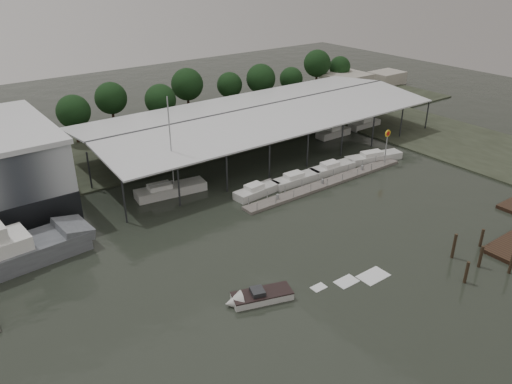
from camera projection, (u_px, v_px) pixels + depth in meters
ground at (292, 249)px, 54.41m from camera, size 200.00×200.00×0.00m
land_strip_far at (131, 143)px, 84.67m from camera, size 140.00×30.00×0.30m
land_strip_east at (453, 140)px, 85.89m from camera, size 20.00×60.00×0.30m
covered_boat_shed at (261, 110)px, 81.13m from camera, size 58.24×24.00×6.96m
floating_dock at (327, 183)px, 69.64m from camera, size 28.00×2.00×1.40m
shell_fuel_sign at (387, 140)px, 74.50m from camera, size 1.10×0.18×5.55m
distant_commercial_buildings at (359, 81)px, 117.73m from camera, size 22.00×8.00×4.00m
grey_trawler at (0, 256)px, 50.36m from camera, size 18.55×6.09×8.84m
white_sailboat at (170, 190)px, 66.54m from camera, size 9.75×3.85×13.49m
speedboat_underway at (257, 297)px, 46.23m from camera, size 16.87×7.02×2.00m
moored_cruiser_0 at (257, 191)px, 66.43m from camera, size 6.87×2.77×1.70m
moored_cruiser_1 at (296, 179)px, 69.80m from camera, size 7.58×2.46×1.70m
moored_cruiser_2 at (332, 168)px, 73.40m from camera, size 7.54×2.59×1.70m
moored_cruiser_3 at (373, 157)px, 77.29m from camera, size 9.62×4.36×1.70m
mooring_pilings at (486, 260)px, 50.82m from camera, size 7.74×6.93×3.47m
horizon_tree_line at (224, 83)px, 99.41m from camera, size 68.55×11.46×9.32m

